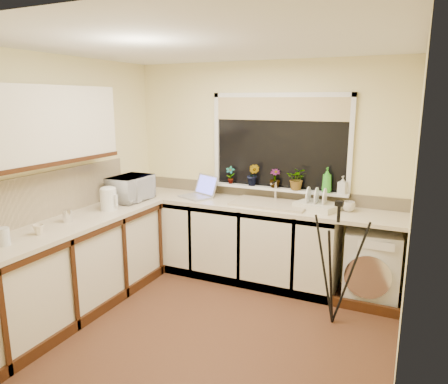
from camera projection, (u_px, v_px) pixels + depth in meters
floor at (204, 328)px, 3.76m from camera, size 3.20×3.20×0.00m
ceiling at (201, 44)px, 3.23m from camera, size 3.20×3.20×0.00m
wall_back at (263, 170)px, 4.83m from camera, size 3.20×0.00×3.20m
wall_front at (69, 256)px, 2.17m from camera, size 3.20×0.00×3.20m
wall_left at (61, 181)px, 4.15m from camera, size 0.00×3.00×3.00m
wall_right at (410, 219)px, 2.84m from camera, size 0.00×3.00×3.00m
base_cabinet_back at (227, 239)px, 4.87m from camera, size 2.55×0.60×0.86m
base_cabinet_left at (67, 272)px, 3.94m from camera, size 0.54×2.40×0.86m
worktop_back at (253, 205)px, 4.64m from camera, size 3.20×0.60×0.04m
worktop_left at (64, 226)px, 3.84m from camera, size 0.60×2.40×0.04m
upper_cabinet at (29, 126)px, 3.57m from camera, size 0.28×1.90×0.70m
splashback_left at (38, 198)px, 3.91m from camera, size 0.02×2.40×0.45m
splashback_back at (262, 192)px, 4.87m from camera, size 3.20×0.02×0.14m
window_glass at (280, 143)px, 4.66m from camera, size 1.50×0.02×1.00m
window_blind at (280, 109)px, 4.56m from camera, size 1.50×0.02×0.25m
windowsill at (277, 189)px, 4.73m from camera, size 1.60×0.14×0.03m
sink at (270, 204)px, 4.55m from camera, size 0.82×0.46×0.03m
faucet at (276, 191)px, 4.68m from camera, size 0.03×0.03×0.24m
washing_machine at (371, 265)px, 4.24m from camera, size 0.58×0.56×0.75m
laptop at (200, 191)px, 4.91m from camera, size 0.46×0.46×0.25m
kettle at (108, 199)px, 4.32m from camera, size 0.17×0.17×0.22m
dish_rack at (318, 206)px, 4.37m from camera, size 0.52×0.46×0.07m
tripod at (336, 264)px, 3.75m from camera, size 0.76×0.76×1.16m
glass_jug at (3, 237)px, 3.27m from camera, size 0.10×0.10×0.14m
steel_jar at (67, 216)px, 3.90m from camera, size 0.09×0.09×0.12m
microwave at (131, 188)px, 4.72m from camera, size 0.34×0.51×0.28m
plant_a at (230, 175)px, 4.91m from camera, size 0.12×0.10×0.21m
plant_b at (253, 175)px, 4.79m from camera, size 0.15×0.12×0.26m
plant_c at (275, 178)px, 4.70m from camera, size 0.15×0.15×0.21m
plant_d at (297, 179)px, 4.57m from camera, size 0.24×0.21×0.25m
soap_bottle_green at (327, 180)px, 4.44m from camera, size 0.10×0.11×0.27m
soap_bottle_clear at (343, 185)px, 4.40m from camera, size 0.10×0.10×0.19m
cup_back at (349, 206)px, 4.27m from camera, size 0.14×0.14×0.10m
cup_left at (39, 230)px, 3.54m from camera, size 0.12×0.12×0.09m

